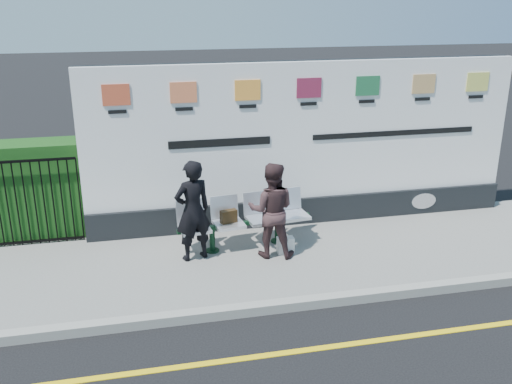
# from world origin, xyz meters

# --- Properties ---
(ground) EXTENTS (80.00, 80.00, 0.00)m
(ground) POSITION_xyz_m (0.00, 0.00, 0.00)
(ground) COLOR black
(pavement) EXTENTS (14.00, 3.00, 0.12)m
(pavement) POSITION_xyz_m (0.00, 2.50, 0.06)
(pavement) COLOR slate
(pavement) RESTS_ON ground
(kerb) EXTENTS (14.00, 0.18, 0.14)m
(kerb) POSITION_xyz_m (0.00, 1.00, 0.07)
(kerb) COLOR gray
(kerb) RESTS_ON ground
(yellow_line) EXTENTS (14.00, 0.10, 0.01)m
(yellow_line) POSITION_xyz_m (0.00, 0.00, 0.00)
(yellow_line) COLOR yellow
(yellow_line) RESTS_ON ground
(billboard) EXTENTS (8.00, 0.30, 3.00)m
(billboard) POSITION_xyz_m (0.50, 3.85, 1.42)
(billboard) COLOR black
(billboard) RESTS_ON pavement
(hedge) EXTENTS (2.35, 0.70, 1.70)m
(hedge) POSITION_xyz_m (-4.58, 4.30, 0.97)
(hedge) COLOR #184514
(hedge) RESTS_ON pavement
(railing) EXTENTS (2.05, 0.06, 1.54)m
(railing) POSITION_xyz_m (-4.58, 3.85, 0.89)
(railing) COLOR black
(railing) RESTS_ON pavement
(bench) EXTENTS (2.30, 0.85, 0.48)m
(bench) POSITION_xyz_m (-0.82, 2.97, 0.36)
(bench) COLOR silver
(bench) RESTS_ON pavement
(woman_left) EXTENTS (0.70, 0.57, 1.67)m
(woman_left) POSITION_xyz_m (-1.73, 2.69, 0.96)
(woman_left) COLOR black
(woman_left) RESTS_ON pavement
(woman_right) EXTENTS (0.91, 0.80, 1.59)m
(woman_right) POSITION_xyz_m (-0.47, 2.54, 0.92)
(woman_right) COLOR #3B2628
(woman_right) RESTS_ON pavement
(handbag_brown) EXTENTS (0.30, 0.19, 0.22)m
(handbag_brown) POSITION_xyz_m (-1.11, 2.93, 0.71)
(handbag_brown) COLOR black
(handbag_brown) RESTS_ON bench
(carrier_bag_white) EXTENTS (0.28, 0.17, 0.28)m
(carrier_bag_white) POSITION_xyz_m (-0.21, 2.57, 0.26)
(carrier_bag_white) COLOR silver
(carrier_bag_white) RESTS_ON pavement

